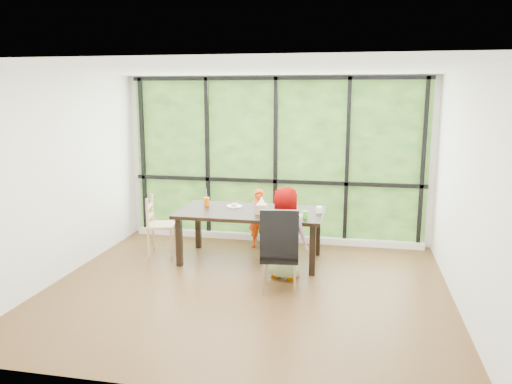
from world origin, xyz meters
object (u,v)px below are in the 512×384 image
dining_table (251,236)px  orange_cup (207,202)px  plate_far (234,206)px  child_older (287,233)px  tissue_box (262,209)px  plate_near (289,216)px  child_toddler (259,219)px  green_cup (305,215)px  chair_end_beech (162,225)px  chair_interior_leather (280,249)px  white_mug (319,210)px  chair_window_leather (267,209)px

dining_table → orange_cup: bearing=165.7°
dining_table → plate_far: plate_far is taller
child_older → orange_cup: (-1.33, 0.78, 0.20)m
orange_cup → tissue_box: 0.96m
plate_near → tissue_box: tissue_box is taller
dining_table → plate_far: 0.52m
child_toddler → green_cup: (0.82, -0.94, 0.33)m
chair_end_beech → plate_near: bearing=-108.9°
tissue_box → chair_interior_leather: bearing=-66.2°
chair_interior_leather → plate_far: bearing=-61.6°
child_toddler → green_cup: size_ratio=9.04×
chair_end_beech → green_cup: (2.22, -0.34, 0.35)m
chair_end_beech → child_older: size_ratio=0.73×
white_mug → green_cup: bearing=-114.0°
chair_end_beech → plate_near: (1.99, -0.25, 0.31)m
dining_table → tissue_box: size_ratio=13.43×
child_older → plate_near: size_ratio=5.51×
chair_end_beech → white_mug: chair_end_beech is taller
chair_end_beech → chair_interior_leather: bearing=-130.5°
green_cup → chair_end_beech: bearing=171.4°
plate_far → chair_interior_leather: bearing=-55.0°
plate_far → white_mug: white_mug is taller
chair_window_leather → plate_far: 0.94m
chair_window_leather → green_cup: 1.57m
child_toddler → tissue_box: child_toddler is taller
chair_interior_leather → child_older: 0.46m
dining_table → chair_end_beech: size_ratio=2.32×
orange_cup → dining_table: bearing=-14.3°
chair_window_leather → child_toddler: size_ratio=1.15×
plate_near → tissue_box: size_ratio=1.44×
child_toddler → tissue_box: 0.87m
child_toddler → orange_cup: bearing=-143.3°
child_toddler → child_older: child_older is taller
chair_interior_leather → orange_cup: (-1.31, 1.24, 0.27)m
chair_window_leather → dining_table: bearing=-106.5°
child_older → plate_near: bearing=-70.6°
child_toddler → orange_cup: 0.92m
child_older → plate_near: child_older is taller
chair_end_beech → white_mug: bearing=-101.1°
plate_far → orange_cup: orange_cup is taller
plate_far → green_cup: bearing=-24.3°
plate_far → chair_window_leather: bearing=67.4°
chair_window_leather → white_mug: 1.38m
dining_table → plate_far: bearing=144.8°
plate_far → plate_near: 0.98m
dining_table → child_older: child_older is taller
green_cup → dining_table: bearing=160.1°
orange_cup → tissue_box: (0.90, -0.32, 0.00)m
orange_cup → tissue_box: size_ratio=0.83×
chair_end_beech → green_cup: chair_end_beech is taller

